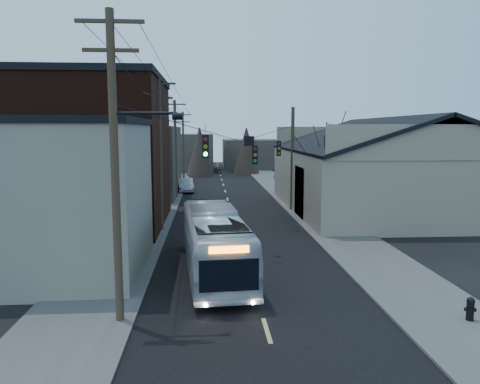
{
  "coord_description": "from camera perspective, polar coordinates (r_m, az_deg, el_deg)",
  "views": [
    {
      "loc": [
        -1.93,
        -12.75,
        6.65
      ],
      "look_at": [
        -0.01,
        14.69,
        3.0
      ],
      "focal_mm": 35.0,
      "sensor_mm": 36.0,
      "label": 1
    }
  ],
  "objects": [
    {
      "name": "bare_tree",
      "position": [
        33.96,
        10.39,
        2.28
      ],
      "size": [
        0.4,
        0.4,
        7.2
      ],
      "primitive_type": "cone",
      "color": "black",
      "rests_on": "ground"
    },
    {
      "name": "fire_hydrant",
      "position": [
        18.42,
        26.27,
        -12.55
      ],
      "size": [
        0.4,
        0.28,
        0.83
      ],
      "rotation": [
        0.0,
        0.0,
        -0.24
      ],
      "color": "black",
      "rests_on": "sidewalk_right"
    },
    {
      "name": "building_far_left",
      "position": [
        77.94,
        -7.03,
        4.81
      ],
      "size": [
        10.0,
        12.0,
        6.0
      ],
      "primitive_type": "cube",
      "color": "#36322B",
      "rests_on": "ground"
    },
    {
      "name": "sidewalk_right",
      "position": [
        44.07,
        7.06,
        -1.1
      ],
      "size": [
        4.0,
        110.0,
        0.12
      ],
      "primitive_type": "cube",
      "color": "#474744",
      "rests_on": "ground"
    },
    {
      "name": "parked_car",
      "position": [
        51.04,
        -6.65,
        0.84
      ],
      "size": [
        1.97,
        4.55,
        1.45
      ],
      "primitive_type": "imported",
      "rotation": [
        0.0,
        0.0,
        0.1
      ],
      "color": "#9D9FA4",
      "rests_on": "ground"
    },
    {
      "name": "bus",
      "position": [
        21.9,
        -3.12,
        -6.11
      ],
      "size": [
        3.36,
        10.8,
        2.96
      ],
      "primitive_type": "imported",
      "rotation": [
        0.0,
        0.0,
        3.22
      ],
      "color": "#B8BEC5",
      "rests_on": "ground"
    },
    {
      "name": "building_far_right",
      "position": [
        83.34,
        2.15,
        4.69
      ],
      "size": [
        12.0,
        14.0,
        5.0
      ],
      "primitive_type": "cube",
      "color": "#36322B",
      "rests_on": "ground"
    },
    {
      "name": "sidewalk_left",
      "position": [
        43.5,
        -10.0,
        -1.27
      ],
      "size": [
        4.0,
        110.0,
        0.12
      ],
      "primitive_type": "cube",
      "color": "#474744",
      "rests_on": "ground"
    },
    {
      "name": "utility_lines",
      "position": [
        36.95,
        -5.86,
        4.89
      ],
      "size": [
        11.24,
        45.28,
        10.5
      ],
      "color": "#382B1E",
      "rests_on": "ground"
    },
    {
      "name": "warehouse",
      "position": [
        40.79,
        17.49,
        1.65
      ],
      "size": [
        16.16,
        20.6,
        7.73
      ],
      "color": "gray",
      "rests_on": "ground"
    },
    {
      "name": "building_brick",
      "position": [
        33.77,
        -17.88,
        4.39
      ],
      "size": [
        10.0,
        12.0,
        10.0
      ],
      "primitive_type": "cube",
      "color": "black",
      "rests_on": "ground"
    },
    {
      "name": "ground",
      "position": [
        14.51,
        4.35,
        -19.73
      ],
      "size": [
        160.0,
        160.0,
        0.0
      ],
      "primitive_type": "plane",
      "color": "black",
      "rests_on": "ground"
    },
    {
      "name": "road_surface",
      "position": [
        43.31,
        -1.41,
        -1.27
      ],
      "size": [
        9.0,
        110.0,
        0.02
      ],
      "primitive_type": "cube",
      "color": "black",
      "rests_on": "ground"
    },
    {
      "name": "building_left_far",
      "position": [
        49.44,
        -12.84,
        3.71
      ],
      "size": [
        9.0,
        14.0,
        7.0
      ],
      "primitive_type": "cube",
      "color": "#36322B",
      "rests_on": "ground"
    },
    {
      "name": "building_clapboard",
      "position": [
        23.09,
        -21.8,
        -0.83
      ],
      "size": [
        8.0,
        8.0,
        7.0
      ],
      "primitive_type": "cube",
      "color": "gray",
      "rests_on": "ground"
    }
  ]
}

